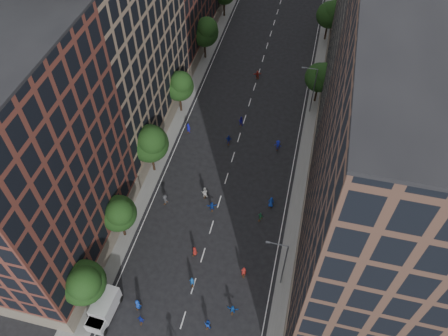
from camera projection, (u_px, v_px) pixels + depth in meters
name	position (u px, v px, depth m)	size (l,w,h in m)	color
ground	(244.00, 121.00, 74.55)	(240.00, 240.00, 0.00)	black
sidewalk_left	(189.00, 83.00, 81.06)	(4.00, 105.00, 0.15)	slate
sidewalk_right	(319.00, 103.00, 77.40)	(4.00, 105.00, 0.15)	slate
bldg_left_a	(25.00, 170.00, 47.73)	(14.00, 22.00, 30.00)	brown
bldg_left_b	(109.00, 35.00, 61.37)	(14.00, 26.00, 34.00)	#887059
bldg_right_a	(389.00, 190.00, 42.18)	(14.00, 30.00, 36.00)	#4D3429
bldg_right_b	(385.00, 39.00, 61.63)	(14.00, 28.00, 33.00)	#5B564B
tree_left_0	(83.00, 283.00, 48.87)	(5.20, 5.20, 8.83)	black
tree_left_1	(119.00, 213.00, 55.50)	(4.80, 4.80, 8.21)	black
tree_left_2	(150.00, 143.00, 62.45)	(5.60, 5.60, 9.45)	black
tree_left_3	(180.00, 85.00, 71.72)	(5.00, 5.00, 8.58)	black
tree_left_4	(205.00, 31.00, 81.60)	(5.40, 5.40, 9.08)	black
tree_right_a	(321.00, 76.00, 73.49)	(5.00, 5.00, 8.39)	black
tree_right_b	(331.00, 14.00, 85.87)	(5.20, 5.20, 8.83)	black
streetlamp_near	(283.00, 263.00, 51.36)	(2.64, 0.22, 9.06)	#595B60
streetlamp_far	(313.00, 88.00, 72.20)	(2.64, 0.22, 9.06)	#595B60
cargo_van	(103.00, 308.00, 51.58)	(2.71, 5.29, 2.75)	silver
skater_0	(138.00, 304.00, 52.49)	(0.86, 0.56, 1.77)	#1640B8
skater_1	(192.00, 282.00, 54.43)	(0.63, 0.41, 1.72)	#124A98
skater_2	(208.00, 324.00, 51.00)	(0.82, 0.64, 1.69)	#153EB2
skater_4	(141.00, 320.00, 51.40)	(0.90, 0.38, 1.54)	#122499
skater_5	(233.00, 309.00, 52.20)	(1.41, 0.45, 1.52)	#144AA5
skater_6	(195.00, 251.00, 57.32)	(0.77, 0.50, 1.57)	maroon
skater_7	(244.00, 272.00, 55.21)	(0.69, 0.45, 1.89)	maroon
skater_8	(205.00, 192.00, 63.38)	(0.94, 0.73, 1.94)	silver
skater_9	(165.00, 199.00, 62.68)	(1.12, 0.64, 1.74)	#39393D
skater_10	(260.00, 217.00, 60.91)	(0.88, 0.37, 1.50)	#237545
skater_11	(212.00, 206.00, 61.97)	(1.49, 0.47, 1.60)	#13389D
skater_12	(271.00, 202.00, 62.26)	(0.92, 0.60, 1.89)	#1337A1
skater_13	(188.00, 128.00, 72.12)	(0.68, 0.44, 1.86)	#1415A8
skater_14	(241.00, 121.00, 73.25)	(0.86, 0.67, 1.77)	#171295
skater_15	(278.00, 145.00, 69.62)	(1.17, 0.67, 1.80)	#131B9D
skater_16	(229.00, 140.00, 70.38)	(1.04, 0.43, 1.78)	#122295
skater_17	(257.00, 75.00, 81.49)	(1.54, 0.49, 1.67)	#A5251B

